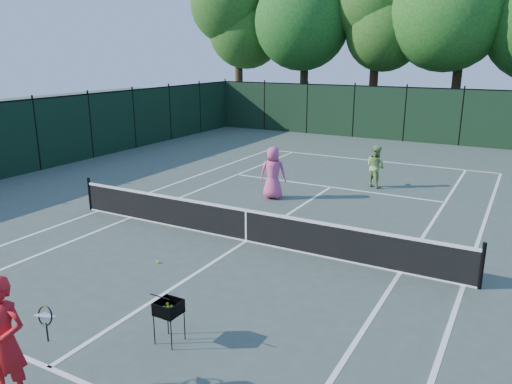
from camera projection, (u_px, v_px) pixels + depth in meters
The scene contains 18 objects.
ground at pixel (246, 241), 13.44m from camera, with size 90.00×90.00×0.00m, color #404E45.
sideline_doubles_left at pixel (98, 211), 15.99m from camera, with size 0.10×23.77×0.01m, color white.
sideline_doubles_right at pixel (463, 285), 10.89m from camera, with size 0.10×23.77×0.01m, color white.
sideline_singles_left at pixel (131, 218), 15.36m from camera, with size 0.10×23.77×0.01m, color white.
sideline_singles_right at pixel (400, 272), 11.53m from camera, with size 0.10×23.77×0.01m, color white.
baseline_far at pixel (372, 160), 23.46m from camera, with size 10.97×0.10×0.01m, color white.
service_line_near at pixel (48, 368), 8.05m from camera, with size 8.23×0.10×0.01m, color white.
service_line_far at pixel (331, 187), 18.84m from camera, with size 8.23×0.10×0.01m, color white.
center_service_line at pixel (246, 241), 13.44m from camera, with size 0.10×12.80×0.01m, color white.
tennis_net at pixel (246, 225), 13.31m from camera, with size 11.69×0.09×1.06m.
fence_far at pixel (405, 115), 28.21m from camera, with size 24.00×0.05×3.00m, color black.
tree_0 at pixel (238, 5), 35.41m from camera, with size 6.40×6.40×13.14m.
tree_2 at pixel (378, 5), 31.12m from camera, with size 6.00×6.00×12.40m.
coach at pixel (4, 341), 7.07m from camera, with size 0.88×0.84×1.93m.
player_pink at pixel (273, 173), 17.16m from camera, with size 1.02×0.82×1.82m.
player_green at pixel (376, 166), 18.69m from camera, with size 0.95×0.88×1.57m.
ball_hopper at pixel (168, 308), 8.60m from camera, with size 0.43×0.43×0.79m.
loose_ball_midcourt at pixel (158, 262), 12.04m from camera, with size 0.07×0.07×0.07m, color #D3EE30.
Camera 1 is at (6.31, -10.89, 4.91)m, focal length 35.00 mm.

